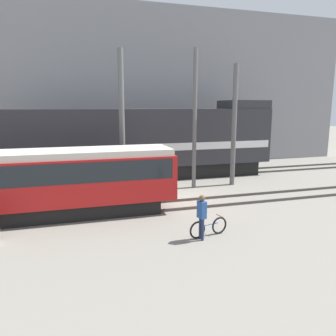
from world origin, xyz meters
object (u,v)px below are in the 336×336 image
object	(u,v)px
bicycle	(209,228)
utility_pole_left	(122,123)
streetcar	(39,180)
utility_pole_center	(195,120)
freight_locomotive	(143,142)
person	(202,213)
utility_pole_right	(234,126)

from	to	relation	value
bicycle	utility_pole_left	xyz separation A→B (m)	(-2.16, 7.54, 3.71)
streetcar	utility_pole_center	bearing A→B (deg)	21.68
freight_locomotive	utility_pole_center	world-z (taller)	utility_pole_center
streetcar	utility_pole_center	xyz separation A→B (m)	(8.68, 3.45, 2.43)
streetcar	utility_pole_left	bearing A→B (deg)	38.93
freight_locomotive	bicycle	distance (m)	11.20
person	streetcar	bearing A→B (deg)	144.41
utility_pole_left	utility_pole_center	world-z (taller)	utility_pole_center
freight_locomotive	utility_pole_right	size ratio (longest dim) A/B	2.44
bicycle	utility_pole_center	xyz separation A→B (m)	(2.25, 7.54, 3.83)
utility_pole_left	utility_pole_right	distance (m)	7.07
freight_locomotive	person	distance (m)	11.32
person	utility_pole_left	world-z (taller)	utility_pole_left
person	utility_pole_right	world-z (taller)	utility_pole_right
utility_pole_right	freight_locomotive	bearing A→B (deg)	145.91
freight_locomotive	person	xyz separation A→B (m)	(-0.20, -11.22, -1.46)
freight_locomotive	bicycle	size ratio (longest dim) A/B	10.85
streetcar	bicycle	distance (m)	7.75
freight_locomotive	utility_pole_left	xyz separation A→B (m)	(-1.96, -3.45, 1.53)
freight_locomotive	utility_pole_left	bearing A→B (deg)	-119.62
freight_locomotive	streetcar	bearing A→B (deg)	-132.09
person	utility_pole_center	bearing A→B (deg)	71.18
freight_locomotive	bicycle	world-z (taller)	freight_locomotive
freight_locomotive	person	bearing A→B (deg)	-91.03
bicycle	person	bearing A→B (deg)	-149.63
freight_locomotive	bicycle	xyz separation A→B (m)	(0.20, -10.99, -2.18)
utility_pole_center	utility_pole_left	bearing A→B (deg)	180.00
bicycle	freight_locomotive	bearing A→B (deg)	91.02
streetcar	utility_pole_center	distance (m)	9.65
person	bicycle	bearing A→B (deg)	30.37
person	utility_pole_right	size ratio (longest dim) A/B	0.23
utility_pole_left	freight_locomotive	bearing A→B (deg)	60.38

